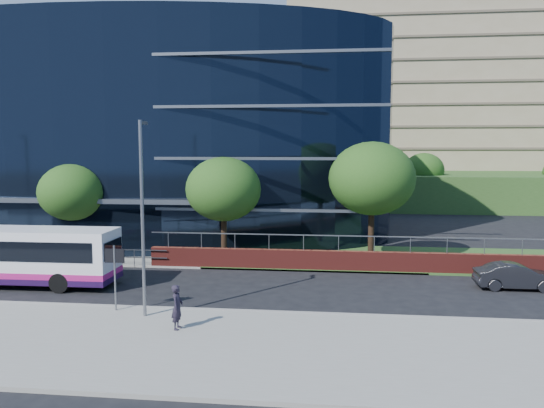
# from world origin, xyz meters

# --- Properties ---
(ground) EXTENTS (200.00, 200.00, 0.00)m
(ground) POSITION_xyz_m (0.00, 0.00, 0.00)
(ground) COLOR black
(ground) RESTS_ON ground
(kerb) EXTENTS (80.00, 0.25, 0.16)m
(kerb) POSITION_xyz_m (0.00, -1.00, 0.08)
(kerb) COLOR gray
(kerb) RESTS_ON ground
(yellow_line_outer) EXTENTS (80.00, 0.08, 0.01)m
(yellow_line_outer) POSITION_xyz_m (0.00, -0.80, 0.01)
(yellow_line_outer) COLOR gold
(yellow_line_outer) RESTS_ON ground
(yellow_line_inner) EXTENTS (80.00, 0.08, 0.01)m
(yellow_line_inner) POSITION_xyz_m (0.00, -0.65, 0.01)
(yellow_line_inner) COLOR gold
(yellow_line_inner) RESTS_ON ground
(far_forecourt) EXTENTS (50.00, 8.00, 0.10)m
(far_forecourt) POSITION_xyz_m (-6.00, 11.00, 0.05)
(far_forecourt) COLOR gray
(far_forecourt) RESTS_ON ground
(grass_verge) EXTENTS (36.00, 8.00, 0.12)m
(grass_verge) POSITION_xyz_m (24.00, 11.00, 0.06)
(grass_verge) COLOR #2D511E
(grass_verge) RESTS_ON ground
(glass_office) EXTENTS (44.00, 23.10, 16.00)m
(glass_office) POSITION_xyz_m (-4.00, 20.85, 8.00)
(glass_office) COLOR black
(glass_office) RESTS_ON ground
(retaining_wall) EXTENTS (34.00, 0.40, 2.11)m
(retaining_wall) POSITION_xyz_m (20.00, 7.30, 0.61)
(retaining_wall) COLOR maroon
(retaining_wall) RESTS_ON ground
(apartment_block) EXTENTS (60.00, 42.00, 30.00)m
(apartment_block) POSITION_xyz_m (32.00, 57.21, 11.11)
(apartment_block) COLOR #2D511E
(apartment_block) RESTS_ON ground
(street_sign) EXTENTS (0.85, 0.09, 2.80)m
(street_sign) POSITION_xyz_m (4.50, -1.59, 2.15)
(street_sign) COLOR slate
(street_sign) RESTS_ON pavement_near
(tree_far_b) EXTENTS (4.29, 4.29, 6.05)m
(tree_far_b) POSITION_xyz_m (-3.00, 9.50, 4.21)
(tree_far_b) COLOR black
(tree_far_b) RESTS_ON ground
(tree_far_c) EXTENTS (4.62, 4.62, 6.51)m
(tree_far_c) POSITION_xyz_m (7.00, 9.00, 4.54)
(tree_far_c) COLOR black
(tree_far_c) RESTS_ON ground
(tree_far_d) EXTENTS (5.28, 5.28, 7.44)m
(tree_far_d) POSITION_xyz_m (16.00, 10.00, 5.19)
(tree_far_d) COLOR black
(tree_far_d) RESTS_ON ground
(tree_dist_e) EXTENTS (4.62, 4.62, 6.51)m
(tree_dist_e) POSITION_xyz_m (24.00, 40.00, 4.54)
(tree_dist_e) COLOR black
(tree_dist_e) RESTS_ON ground
(streetlight_east) EXTENTS (0.15, 0.77, 8.00)m
(streetlight_east) POSITION_xyz_m (6.00, -2.17, 4.44)
(streetlight_east) COLOR slate
(streetlight_east) RESTS_ON pavement_near
(city_bus) EXTENTS (10.98, 2.65, 2.96)m
(city_bus) POSITION_xyz_m (-2.62, 2.26, 1.57)
(city_bus) COLOR white
(city_bus) RESTS_ON ground
(parked_car) EXTENTS (3.96, 1.43, 1.30)m
(parked_car) POSITION_xyz_m (22.80, 4.50, 0.65)
(parked_car) COLOR black
(parked_car) RESTS_ON ground
(pedestrian) EXTENTS (0.42, 0.63, 1.71)m
(pedestrian) POSITION_xyz_m (7.81, -3.59, 1.01)
(pedestrian) COLOR black
(pedestrian) RESTS_ON pavement_near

